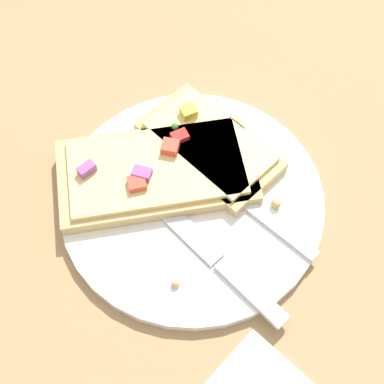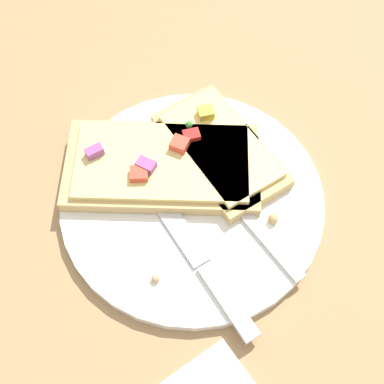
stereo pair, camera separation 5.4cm
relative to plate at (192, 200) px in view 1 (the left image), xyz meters
name	(u,v)px [view 1 (the left image)]	position (x,y,z in m)	size (l,w,h in m)	color
ground_plane	(192,202)	(0.00, 0.00, -0.01)	(4.00, 4.00, 0.00)	#9E7A51
plate	(192,200)	(0.00, 0.00, 0.00)	(0.27, 0.27, 0.01)	white
fork	(226,187)	(-0.02, -0.03, 0.01)	(0.21, 0.03, 0.01)	silver
knife	(213,256)	(-0.06, 0.03, 0.01)	(0.22, 0.03, 0.01)	silver
pizza_slice_main	(156,171)	(0.04, 0.01, 0.02)	(0.21, 0.23, 0.03)	tan
pizza_slice_corner	(209,145)	(0.03, -0.05, 0.02)	(0.15, 0.09, 0.03)	tan
crumb_scatter	(219,204)	(-0.03, -0.01, 0.01)	(0.17, 0.14, 0.01)	tan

